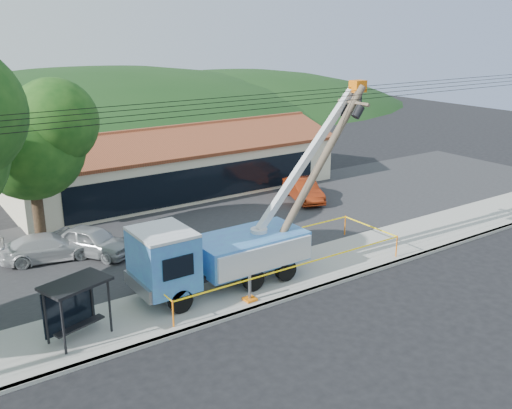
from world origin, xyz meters
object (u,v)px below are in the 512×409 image
object	(u,v)px
utility_truck	(218,251)
car_white	(50,261)
car_silver	(93,256)
car_red	(303,202)
bus_shelter	(74,296)
leaning_pole	(316,172)

from	to	relation	value
utility_truck	car_white	xyz separation A→B (m)	(-5.28, 7.49, -1.85)
utility_truck	car_silver	world-z (taller)	utility_truck
car_silver	car_red	bearing A→B (deg)	-28.40
bus_shelter	car_white	bearing A→B (deg)	64.45
utility_truck	car_white	world-z (taller)	utility_truck
car_silver	car_red	xyz separation A→B (m)	(14.75, 1.34, 0.00)
utility_truck	car_red	size ratio (longest dim) A/B	2.69
bus_shelter	car_white	xyz separation A→B (m)	(1.19, 8.16, -1.79)
bus_shelter	car_red	distance (m)	20.09
bus_shelter	car_silver	size ratio (longest dim) A/B	0.61
bus_shelter	car_red	xyz separation A→B (m)	(17.93, 8.88, -1.79)
car_white	leaning_pole	bearing A→B (deg)	-117.91
bus_shelter	car_white	size ratio (longest dim) A/B	0.59
leaning_pole	car_red	xyz separation A→B (m)	(6.45, 8.74, -4.77)
bus_shelter	car_silver	world-z (taller)	bus_shelter
car_white	car_silver	bearing A→B (deg)	-97.02
utility_truck	car_silver	xyz separation A→B (m)	(-3.29, 6.88, -1.85)
leaning_pole	car_white	size ratio (longest dim) A/B	1.88
leaning_pole	car_silver	distance (m)	12.10
leaning_pole	car_silver	size ratio (longest dim) A/B	1.96
leaning_pole	car_red	distance (m)	11.86
bus_shelter	car_silver	distance (m)	8.38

